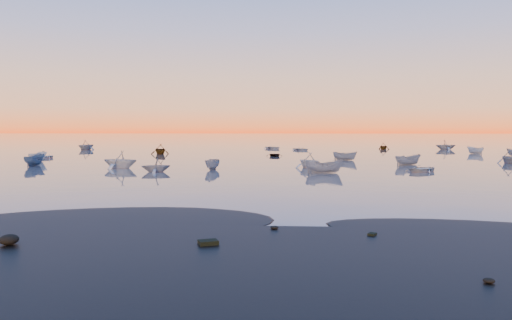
# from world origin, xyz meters

# --- Properties ---
(ground) EXTENTS (600.00, 600.00, 0.00)m
(ground) POSITION_xyz_m (0.00, 100.00, 0.00)
(ground) COLOR #695E58
(ground) RESTS_ON ground
(mud_lobes) EXTENTS (140.00, 6.00, 0.07)m
(mud_lobes) POSITION_xyz_m (0.00, -1.00, 0.01)
(mud_lobes) COLOR black
(mud_lobes) RESTS_ON ground
(moored_fleet) EXTENTS (124.00, 58.00, 1.20)m
(moored_fleet) POSITION_xyz_m (0.00, 53.00, 0.00)
(moored_fleet) COLOR silver
(moored_fleet) RESTS_ON ground
(boat_near_center) EXTENTS (1.99, 3.88, 1.29)m
(boat_near_center) POSITION_xyz_m (4.23, 24.00, 0.00)
(boat_near_center) COLOR slate
(boat_near_center) RESTS_ON ground
(boat_near_right) EXTENTS (4.03, 3.41, 1.30)m
(boat_near_right) POSITION_xyz_m (3.02, 30.07, 0.00)
(boat_near_right) COLOR silver
(boat_near_right) RESTS_ON ground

